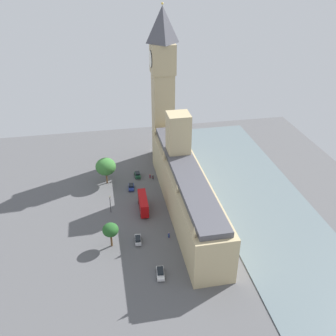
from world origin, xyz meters
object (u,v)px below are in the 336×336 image
object	(u,v)px
car_dark_green_midblock	(137,175)
double_decker_bus_far_end	(143,203)
car_white_kerbside	(160,273)
street_lamp_slot_10	(110,201)
clock_tower	(163,84)
car_silver_under_trees	(138,240)
pedestrian_by_river_gate	(150,176)
pedestrian_near_tower	(169,235)
parliament_building	(185,186)
pedestrian_corner	(153,177)
plane_tree_leading	(106,167)
plane_tree_trailing	(110,230)
street_lamp_slot_11	(106,165)
car_blue_opposite_hall	(131,187)

from	to	relation	value
car_dark_green_midblock	double_decker_bus_far_end	distance (m)	20.85
car_white_kerbside	street_lamp_slot_10	size ratio (longest dim) A/B	0.78
clock_tower	car_silver_under_trees	size ratio (longest dim) A/B	12.70
clock_tower	pedestrian_by_river_gate	distance (m)	34.18
car_dark_green_midblock	pedestrian_near_tower	bearing A→B (deg)	97.41
car_silver_under_trees	street_lamp_slot_10	world-z (taller)	street_lamp_slot_10
car_white_kerbside	car_silver_under_trees	bearing A→B (deg)	-68.07
parliament_building	double_decker_bus_far_end	distance (m)	14.26
pedestrian_by_river_gate	street_lamp_slot_10	size ratio (longest dim) A/B	0.26
pedestrian_corner	street_lamp_slot_10	size ratio (longest dim) A/B	0.27
car_silver_under_trees	pedestrian_near_tower	bearing A→B (deg)	7.01
pedestrian_corner	plane_tree_leading	xyz separation A→B (m)	(16.45, -0.25, 5.91)
car_dark_green_midblock	pedestrian_near_tower	xyz separation A→B (m)	(-4.81, 35.41, -0.12)
double_decker_bus_far_end	car_silver_under_trees	size ratio (longest dim) A/B	2.35
plane_tree_trailing	pedestrian_near_tower	bearing A→B (deg)	-178.06
plane_tree_trailing	street_lamp_slot_10	world-z (taller)	plane_tree_trailing
car_silver_under_trees	plane_tree_leading	size ratio (longest dim) A/B	0.47
street_lamp_slot_10	car_silver_under_trees	bearing A→B (deg)	113.03
parliament_building	car_silver_under_trees	bearing A→B (deg)	39.86
clock_tower	street_lamp_slot_11	distance (m)	36.33
clock_tower	car_white_kerbside	xyz separation A→B (m)	(12.40, 64.69, -28.65)
clock_tower	double_decker_bus_far_end	distance (m)	46.63
car_silver_under_trees	pedestrian_by_river_gate	bearing A→B (deg)	80.35
pedestrian_near_tower	pedestrian_corner	xyz separation A→B (m)	(-0.52, -32.97, -0.03)
clock_tower	pedestrian_near_tower	distance (m)	58.58
parliament_building	plane_tree_leading	xyz separation A→B (m)	(23.56, -19.77, -1.58)
car_dark_green_midblock	street_lamp_slot_11	distance (m)	11.95
car_dark_green_midblock	plane_tree_trailing	world-z (taller)	plane_tree_trailing
car_blue_opposite_hall	street_lamp_slot_11	world-z (taller)	street_lamp_slot_11
parliament_building	car_white_kerbside	xyz separation A→B (m)	(12.56, 27.66, -7.34)
pedestrian_corner	car_white_kerbside	bearing A→B (deg)	119.23
car_blue_opposite_hall	pedestrian_corner	world-z (taller)	car_blue_opposite_hall
pedestrian_corner	street_lamp_slot_10	bearing A→B (deg)	83.37
clock_tower	pedestrian_corner	xyz separation A→B (m)	(6.95, 17.51, -28.80)
car_dark_green_midblock	pedestrian_near_tower	world-z (taller)	car_dark_green_midblock
street_lamp_slot_10	plane_tree_trailing	bearing A→B (deg)	87.46
car_silver_under_trees	plane_tree_trailing	xyz separation A→B (m)	(7.38, 0.14, 4.67)
pedestrian_near_tower	plane_tree_trailing	xyz separation A→B (m)	(16.35, 0.56, 4.79)
pedestrian_near_tower	plane_tree_leading	bearing A→B (deg)	-6.06
clock_tower	street_lamp_slot_10	world-z (taller)	clock_tower
pedestrian_corner	car_dark_green_midblock	bearing A→B (deg)	11.18
car_silver_under_trees	pedestrian_by_river_gate	world-z (taller)	car_silver_under_trees
pedestrian_near_tower	street_lamp_slot_11	xyz separation A→B (m)	(15.82, -38.44, 3.62)
double_decker_bus_far_end	car_silver_under_trees	distance (m)	15.57
clock_tower	plane_tree_leading	world-z (taller)	clock_tower
clock_tower	street_lamp_slot_10	bearing A→B (deg)	56.69
pedestrian_near_tower	pedestrian_by_river_gate	xyz separation A→B (m)	(0.41, -33.88, -0.05)
parliament_building	car_dark_green_midblock	xyz separation A→B (m)	(12.44, -21.97, -7.34)
pedestrian_near_tower	pedestrian_by_river_gate	size ratio (longest dim) A/B	1.07
clock_tower	car_dark_green_midblock	bearing A→B (deg)	50.81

